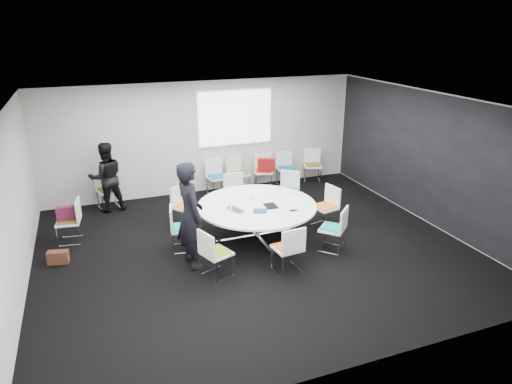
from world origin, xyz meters
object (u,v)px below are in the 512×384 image
object	(u,v)px
chair_ring_h	(333,237)
chair_ring_f	(216,262)
brown_bag	(58,257)
laptop	(238,209)
chair_back_c	(263,177)
maroon_bag	(67,213)
chair_ring_a	(325,214)
chair_ring_c	(236,200)
person_main	(190,215)
person_back	(106,177)
conference_table	(257,212)
chair_spare_left	(71,229)
chair_back_a	(217,183)
chair_back_b	(238,180)
cup	(253,197)
chair_back_d	(286,175)
chair_ring_b	(287,198)
chair_ring_d	(186,214)
chair_back_e	(312,171)
chair_person_back	(108,197)
chair_ring_g	(288,257)
chair_ring_e	(183,236)

from	to	relation	value
chair_ring_h	chair_ring_f	bearing A→B (deg)	139.68
brown_bag	laptop	bearing A→B (deg)	-6.96
chair_back_c	maroon_bag	size ratio (longest dim) A/B	2.20
chair_ring_a	maroon_bag	distance (m)	5.23
chair_ring_c	brown_bag	distance (m)	3.95
person_main	person_back	distance (m)	3.40
conference_table	chair_spare_left	world-z (taller)	chair_spare_left
person_back	chair_back_c	bearing A→B (deg)	175.48
chair_back_a	chair_back_b	size ratio (longest dim) A/B	1.00
cup	person_back	bearing A→B (deg)	140.46
chair_back_b	chair_back_d	bearing A→B (deg)	166.04
person_back	chair_ring_b	bearing A→B (deg)	153.25
chair_ring_d	person_main	distance (m)	1.84
chair_ring_f	chair_back_e	size ratio (longest dim) A/B	1.00
chair_back_c	person_back	world-z (taller)	person_back
chair_back_d	person_back	distance (m)	4.60
conference_table	chair_back_d	size ratio (longest dim) A/B	2.69
chair_person_back	chair_back_a	bearing A→B (deg)	167.02
chair_person_back	brown_bag	world-z (taller)	chair_person_back
chair_ring_a	maroon_bag	size ratio (longest dim) A/B	2.20
chair_back_d	chair_spare_left	xyz separation A→B (m)	(-5.39, -1.58, 0.00)
chair_back_e	chair_person_back	size ratio (longest dim) A/B	1.00
person_main	chair_ring_c	bearing A→B (deg)	-44.05
chair_ring_a	chair_back_d	world-z (taller)	same
chair_ring_b	chair_ring_c	world-z (taller)	same
chair_ring_g	cup	xyz separation A→B (m)	(0.00, 1.74, 0.50)
chair_ring_b	brown_bag	distance (m)	5.05
chair_ring_b	person_main	world-z (taller)	person_main
chair_ring_b	chair_ring_f	distance (m)	3.35
chair_ring_h	maroon_bag	distance (m)	5.19
conference_table	chair_ring_c	distance (m)	1.47
chair_spare_left	chair_back_e	bearing A→B (deg)	-67.54
chair_back_b	chair_spare_left	size ratio (longest dim) A/B	1.00
chair_back_c	person_main	xyz separation A→B (m)	(-2.70, -3.37, 0.69)
chair_ring_h	chair_back_c	xyz separation A→B (m)	(0.05, 3.76, 0.00)
chair_ring_f	chair_spare_left	bearing A→B (deg)	-154.83
chair_ring_c	chair_back_c	distance (m)	1.77
cup	brown_bag	world-z (taller)	cup
chair_back_b	chair_person_back	size ratio (longest dim) A/B	1.00
chair_ring_d	chair_back_e	xyz separation A→B (m)	(3.89, 1.68, 0.00)
chair_ring_a	chair_ring_e	size ratio (longest dim) A/B	1.00
person_main	brown_bag	xyz separation A→B (m)	(-2.27, 0.91, -0.85)
chair_ring_f	chair_back_a	bearing A→B (deg)	143.22
chair_ring_h	chair_back_e	size ratio (longest dim) A/B	1.00
chair_back_d	chair_back_b	bearing A→B (deg)	3.84
chair_ring_h	chair_back_a	bearing A→B (deg)	64.12
chair_ring_c	person_back	xyz separation A→B (m)	(-2.72, 1.11, 0.54)
chair_ring_f	maroon_bag	world-z (taller)	chair_ring_f
conference_table	chair_back_a	size ratio (longest dim) A/B	2.69
chair_ring_g	chair_person_back	distance (m)	4.97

